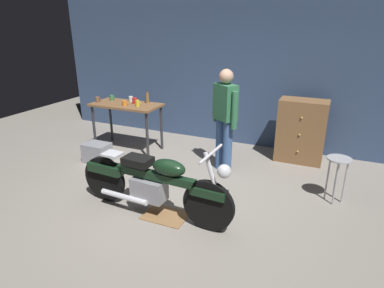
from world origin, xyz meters
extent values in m
plane|color=gray|center=(0.00, 0.00, 0.00)|extent=(12.00, 12.00, 0.00)
cube|color=#384C70|center=(0.00, 2.80, 1.55)|extent=(8.00, 0.12, 3.10)
cube|color=brown|center=(-1.77, 1.54, 0.88)|extent=(1.30, 0.64, 0.04)
cylinder|color=#2D2D33|center=(-2.36, 1.28, 0.43)|extent=(0.05, 0.05, 0.86)
cylinder|color=#2D2D33|center=(-1.18, 1.28, 0.43)|extent=(0.05, 0.05, 0.86)
cylinder|color=#2D2D33|center=(-2.36, 1.80, 0.43)|extent=(0.05, 0.05, 0.86)
cylinder|color=#2D2D33|center=(-1.18, 1.80, 0.43)|extent=(0.05, 0.05, 0.86)
cylinder|color=black|center=(0.60, -0.29, 0.32)|extent=(0.64, 0.10, 0.64)
cylinder|color=black|center=(-0.95, -0.22, 0.32)|extent=(0.64, 0.10, 0.64)
cube|color=black|center=(0.60, -0.29, 0.50)|extent=(0.45, 0.16, 0.10)
cube|color=black|center=(-0.90, -0.22, 0.50)|extent=(0.53, 0.20, 0.12)
cube|color=gray|center=(-0.23, -0.25, 0.34)|extent=(0.45, 0.26, 0.28)
cube|color=black|center=(-0.13, -0.26, 0.55)|extent=(1.10, 0.15, 0.10)
ellipsoid|color=black|center=(0.07, -0.27, 0.70)|extent=(0.45, 0.24, 0.20)
cube|color=black|center=(-0.38, -0.25, 0.70)|extent=(0.37, 0.26, 0.10)
cube|color=silver|center=(-0.78, -0.23, 0.72)|extent=(0.25, 0.21, 0.03)
cylinder|color=silver|center=(0.66, -0.30, 0.65)|extent=(0.27, 0.06, 0.68)
cylinder|color=silver|center=(0.62, -0.29, 0.98)|extent=(0.06, 0.60, 0.03)
sphere|color=silver|center=(0.78, -0.30, 0.80)|extent=(0.16, 0.16, 0.16)
cylinder|color=silver|center=(-0.53, -0.38, 0.22)|extent=(0.70, 0.10, 0.07)
cylinder|color=#3F619A|center=(0.30, 1.30, 0.44)|extent=(0.15, 0.15, 0.88)
cylinder|color=#3F619A|center=(0.14, 1.42, 0.44)|extent=(0.15, 0.15, 0.88)
cube|color=#33724C|center=(0.22, 1.36, 1.16)|extent=(0.44, 0.40, 0.56)
cylinder|color=#33724C|center=(0.42, 1.22, 1.08)|extent=(0.09, 0.09, 0.58)
cylinder|color=#33724C|center=(0.03, 1.50, 1.08)|extent=(0.09, 0.09, 0.58)
sphere|color=tan|center=(0.22, 1.36, 1.56)|extent=(0.22, 0.22, 0.22)
cylinder|color=#B2B2B7|center=(1.94, 1.03, 0.63)|extent=(0.32, 0.32, 0.02)
cylinder|color=#B2B2B7|center=(2.05, 1.03, 0.31)|extent=(0.02, 0.02, 0.62)
cylinder|color=#B2B2B7|center=(1.94, 1.14, 0.31)|extent=(0.02, 0.02, 0.62)
cylinder|color=#B2B2B7|center=(1.83, 1.03, 0.31)|extent=(0.02, 0.02, 0.62)
cylinder|color=#B2B2B7|center=(1.94, 0.92, 0.31)|extent=(0.02, 0.02, 0.62)
cube|color=brown|center=(1.32, 2.30, 0.55)|extent=(0.80, 0.44, 1.10)
sphere|color=tan|center=(1.32, 2.07, 0.85)|extent=(0.04, 0.04, 0.04)
sphere|color=tan|center=(1.32, 2.07, 0.55)|extent=(0.04, 0.04, 0.04)
sphere|color=tan|center=(1.32, 2.07, 0.25)|extent=(0.04, 0.04, 0.04)
cube|color=olive|center=(0.00, -0.26, 0.01)|extent=(0.56, 0.40, 0.01)
cube|color=gray|center=(-1.92, 0.79, 0.17)|extent=(0.44, 0.32, 0.34)
cylinder|color=orange|center=(-1.72, 1.42, 0.94)|extent=(0.09, 0.09, 0.09)
torus|color=orange|center=(-1.67, 1.42, 0.95)|extent=(0.05, 0.01, 0.05)
cylinder|color=red|center=(-1.63, 1.62, 0.96)|extent=(0.09, 0.09, 0.11)
torus|color=red|center=(-1.58, 1.62, 0.96)|extent=(0.06, 0.01, 0.06)
cylinder|color=brown|center=(-2.33, 1.43, 0.95)|extent=(0.08, 0.08, 0.10)
torus|color=brown|center=(-2.29, 1.43, 0.96)|extent=(0.06, 0.01, 0.06)
cylinder|color=yellow|center=(-1.46, 1.46, 0.96)|extent=(0.07, 0.07, 0.11)
torus|color=yellow|center=(-1.42, 1.46, 0.96)|extent=(0.06, 0.01, 0.06)
cylinder|color=#3D7F4C|center=(-2.19, 1.67, 0.95)|extent=(0.08, 0.08, 0.10)
torus|color=#3D7F4C|center=(-2.14, 1.67, 0.96)|extent=(0.06, 0.01, 0.06)
cylinder|color=white|center=(-1.80, 1.74, 0.95)|extent=(0.08, 0.08, 0.10)
torus|color=white|center=(-1.75, 1.74, 0.95)|extent=(0.05, 0.01, 0.05)
cylinder|color=olive|center=(-1.43, 1.75, 0.99)|extent=(0.06, 0.06, 0.18)
cylinder|color=olive|center=(-1.43, 1.75, 1.10)|extent=(0.03, 0.03, 0.05)
cylinder|color=black|center=(-1.43, 1.75, 1.14)|extent=(0.03, 0.03, 0.01)
camera|label=1|loc=(1.77, -3.40, 2.34)|focal=30.59mm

